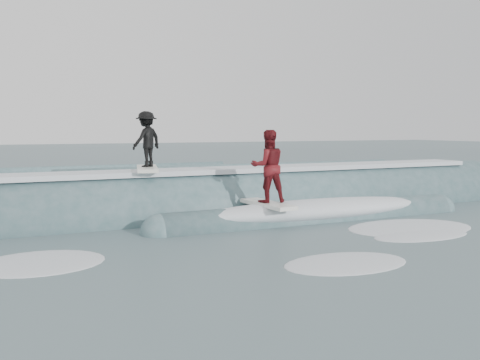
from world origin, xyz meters
name	(u,v)px	position (x,y,z in m)	size (l,w,h in m)	color
ground	(275,231)	(0.00, 0.00, 0.00)	(160.00, 160.00, 0.00)	#374950
breaking_wave	(234,213)	(0.17, 2.83, 0.03)	(22.82, 4.09, 2.62)	#395C60
surfer_black	(147,142)	(-2.40, 3.04, 2.16)	(1.15, 2.07, 1.64)	silver
surfer_red	(268,169)	(0.25, 0.84, 1.48)	(1.04, 2.04, 2.01)	white
whitewater	(305,243)	(-0.05, -1.49, 0.00)	(13.50, 5.98, 0.10)	white
far_swells	(93,176)	(-1.42, 17.65, 0.00)	(41.50, 8.65, 0.80)	#395C60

